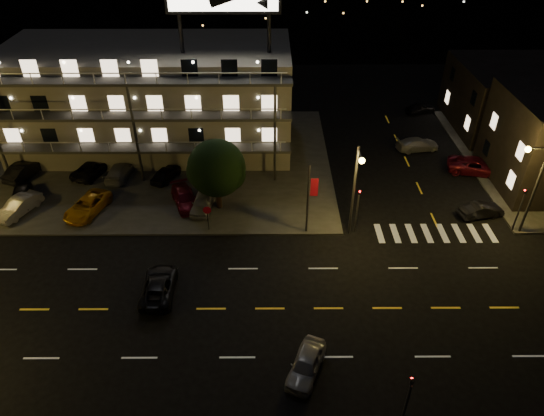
{
  "coord_description": "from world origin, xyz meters",
  "views": [
    {
      "loc": [
        2.03,
        -22.92,
        24.63
      ],
      "look_at": [
        2.19,
        8.0,
        2.73
      ],
      "focal_mm": 32.0,
      "sensor_mm": 36.0,
      "label": 1
    }
  ],
  "objects_px": {
    "side_car_0": "(481,210)",
    "road_car_west": "(159,286)",
    "road_car_east": "(306,364)",
    "lot_car_2": "(87,206)",
    "lot_car_7": "(120,171)",
    "lot_car_4": "(203,202)",
    "tree": "(216,170)"
  },
  "relations": [
    {
      "from": "lot_car_2",
      "to": "road_car_west",
      "type": "xyz_separation_m",
      "value": [
        7.86,
        -9.57,
        -0.16
      ]
    },
    {
      "from": "road_car_west",
      "to": "lot_car_7",
      "type": "bearing_deg",
      "value": -68.22
    },
    {
      "from": "tree",
      "to": "side_car_0",
      "type": "bearing_deg",
      "value": -3.31
    },
    {
      "from": "tree",
      "to": "lot_car_2",
      "type": "height_order",
      "value": "tree"
    },
    {
      "from": "lot_car_4",
      "to": "road_car_east",
      "type": "xyz_separation_m",
      "value": [
        7.94,
        -16.6,
        -0.16
      ]
    },
    {
      "from": "lot_car_7",
      "to": "road_car_west",
      "type": "distance_m",
      "value": 16.72
    },
    {
      "from": "lot_car_4",
      "to": "lot_car_7",
      "type": "xyz_separation_m",
      "value": [
        -8.47,
        5.36,
        -0.02
      ]
    },
    {
      "from": "side_car_0",
      "to": "road_car_west",
      "type": "height_order",
      "value": "road_car_west"
    },
    {
      "from": "lot_car_2",
      "to": "side_car_0",
      "type": "relative_size",
      "value": 1.26
    },
    {
      "from": "tree",
      "to": "lot_car_7",
      "type": "bearing_deg",
      "value": 152.65
    },
    {
      "from": "lot_car_4",
      "to": "road_car_east",
      "type": "distance_m",
      "value": 18.4
    },
    {
      "from": "lot_car_7",
      "to": "road_car_east",
      "type": "xyz_separation_m",
      "value": [
        16.41,
        -21.96,
        -0.14
      ]
    },
    {
      "from": "lot_car_2",
      "to": "road_car_east",
      "type": "xyz_separation_m",
      "value": [
        17.76,
        -16.13,
        -0.14
      ]
    },
    {
      "from": "tree",
      "to": "road_car_east",
      "type": "relative_size",
      "value": 1.61
    },
    {
      "from": "lot_car_7",
      "to": "road_car_east",
      "type": "distance_m",
      "value": 27.42
    },
    {
      "from": "lot_car_4",
      "to": "side_car_0",
      "type": "relative_size",
      "value": 1.06
    },
    {
      "from": "road_car_east",
      "to": "road_car_west",
      "type": "xyz_separation_m",
      "value": [
        -9.89,
        6.56,
        -0.02
      ]
    },
    {
      "from": "road_car_east",
      "to": "lot_car_2",
      "type": "bearing_deg",
      "value": 159.45
    },
    {
      "from": "road_car_west",
      "to": "lot_car_4",
      "type": "bearing_deg",
      "value": -102.15
    },
    {
      "from": "lot_car_4",
      "to": "road_car_west",
      "type": "height_order",
      "value": "lot_car_4"
    },
    {
      "from": "lot_car_2",
      "to": "road_car_east",
      "type": "height_order",
      "value": "lot_car_2"
    },
    {
      "from": "tree",
      "to": "lot_car_7",
      "type": "height_order",
      "value": "tree"
    },
    {
      "from": "lot_car_2",
      "to": "side_car_0",
      "type": "distance_m",
      "value": 33.68
    },
    {
      "from": "lot_car_7",
      "to": "lot_car_2",
      "type": "bearing_deg",
      "value": 83.5
    },
    {
      "from": "lot_car_7",
      "to": "tree",
      "type": "bearing_deg",
      "value": 159.13
    },
    {
      "from": "lot_car_2",
      "to": "side_car_0",
      "type": "height_order",
      "value": "lot_car_2"
    },
    {
      "from": "lot_car_2",
      "to": "lot_car_7",
      "type": "xyz_separation_m",
      "value": [
        1.34,
        5.83,
        -0.01
      ]
    },
    {
      "from": "tree",
      "to": "road_car_east",
      "type": "xyz_separation_m",
      "value": [
        6.58,
        -16.87,
        -3.27
      ]
    },
    {
      "from": "lot_car_4",
      "to": "lot_car_7",
      "type": "relative_size",
      "value": 0.88
    },
    {
      "from": "road_car_east",
      "to": "road_car_west",
      "type": "height_order",
      "value": "road_car_east"
    },
    {
      "from": "side_car_0",
      "to": "road_car_east",
      "type": "xyz_separation_m",
      "value": [
        -15.92,
        -15.57,
        0.05
      ]
    },
    {
      "from": "lot_car_2",
      "to": "side_car_0",
      "type": "xyz_separation_m",
      "value": [
        33.67,
        -0.56,
        -0.19
      ]
    }
  ]
}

